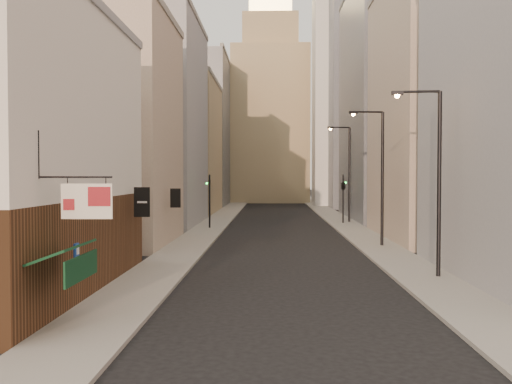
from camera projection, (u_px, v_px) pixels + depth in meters
name	position (u px, v px, depth m)	size (l,w,h in m)	color
ground	(302.00, 369.00, 14.59)	(360.00, 360.00, 0.00)	black
sidewalk_left	(225.00, 215.00, 69.72)	(3.00, 140.00, 0.15)	gray
sidewalk_right	(331.00, 215.00, 69.37)	(3.00, 140.00, 0.15)	gray
near_building_left	(26.00, 150.00, 23.70)	(8.30, 23.04, 12.30)	brown
left_bldg_beige	(114.00, 133.00, 40.66)	(8.00, 12.00, 16.00)	tan
left_bldg_grey	(159.00, 124.00, 56.59)	(8.00, 16.00, 20.00)	gray
left_bldg_tan	(186.00, 148.00, 74.62)	(8.00, 18.00, 17.00)	tan
left_bldg_wingrid	(204.00, 133.00, 94.50)	(8.00, 20.00, 24.00)	gray
right_bldg_beige	(437.00, 110.00, 43.94)	(8.00, 16.00, 20.00)	tan
right_bldg_wingrid	(385.00, 103.00, 63.84)	(8.00, 20.00, 26.00)	gray
highrise	(389.00, 46.00, 91.27)	(21.00, 23.00, 51.20)	gray
clock_tower	(270.00, 107.00, 106.02)	(14.00, 14.00, 44.90)	tan
white_tower	(338.00, 90.00, 91.70)	(8.00, 8.00, 41.50)	silver
streetlamp_near	(434.00, 172.00, 26.98)	(2.35, 0.34, 8.97)	black
streetlamp_mid	(379.00, 170.00, 38.85)	(2.43, 0.54, 9.31)	black
streetlamp_far	(347.00, 168.00, 58.25)	(2.46, 1.13, 9.87)	black
traffic_light_left	(210.00, 190.00, 51.99)	(0.58, 0.50, 5.00)	black
traffic_light_right	(343.00, 185.00, 57.31)	(0.73, 0.73, 5.00)	black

